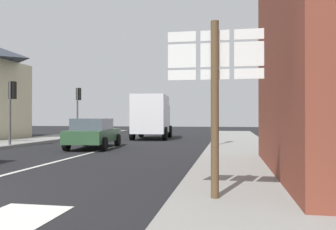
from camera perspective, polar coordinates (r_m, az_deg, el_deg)
name	(u,v)px	position (r m, az deg, el deg)	size (l,w,h in m)	color
ground_plane	(103,150)	(16.52, -10.73, -5.70)	(80.00, 80.00, 0.00)	black
sidewalk_right	(243,156)	(13.46, 12.37, -6.61)	(3.08, 44.00, 0.14)	gray
lane_centre_stripe	(63,160)	(12.88, -17.13, -7.17)	(0.16, 12.00, 0.01)	silver
lane_turn_arrow	(1,225)	(5.63, -26.13, -16.09)	(1.20, 2.20, 0.01)	silver
sedan_far	(94,133)	(17.27, -12.29, -2.93)	(2.27, 4.35, 1.47)	#2D5133
delivery_truck	(152,116)	(24.23, -2.71, -0.10)	(2.81, 5.15, 3.05)	silver
route_sign_post	(215,90)	(6.00, 7.81, 4.13)	(1.66, 0.14, 3.20)	brown
traffic_light_far_left	(78,101)	(26.15, -14.73, 2.29)	(0.30, 0.49, 3.71)	#47474C
traffic_light_near_left	(12,98)	(19.31, -24.58, 2.53)	(0.30, 0.49, 3.38)	#47474C
traffic_light_near_right	(214,94)	(17.26, 7.73, 3.57)	(0.30, 0.49, 3.67)	#47474C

